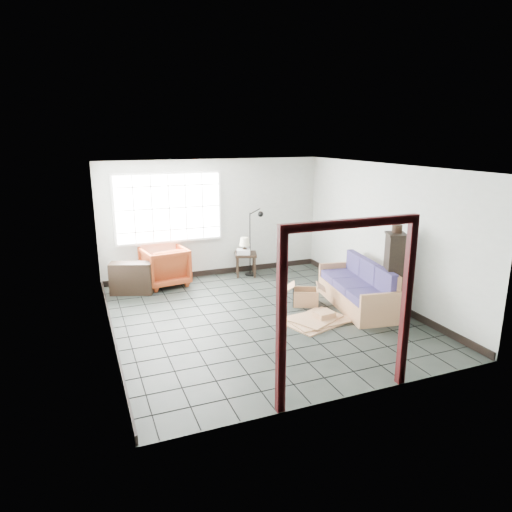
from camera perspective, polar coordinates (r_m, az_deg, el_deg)
name	(u,v)px	position (r m, az deg, el deg)	size (l,w,h in m)	color
ground	(260,317)	(8.10, 0.51, -7.60)	(5.50, 5.50, 0.00)	black
room_shell	(260,223)	(7.64, 0.46, 4.19)	(5.02, 5.52, 2.61)	#AEB4AC
window_panel	(169,208)	(9.91, -10.85, 5.93)	(2.32, 0.08, 1.52)	silver
doorway_trim	(349,289)	(5.37, 11.51, -4.08)	(1.80, 0.08, 2.20)	#390C0E
futon_sofa	(359,290)	(8.67, 12.75, -4.22)	(1.03, 2.05, 0.87)	#A9734C
armchair	(165,264)	(9.83, -11.36, -1.04)	(0.88, 0.82, 0.90)	#973716
side_table	(246,257)	(10.30, -1.29, -0.14)	(0.59, 0.59, 0.52)	black
table_lamp	(245,242)	(10.18, -1.44, 1.72)	(0.32, 0.32, 0.37)	black
projector	(243,252)	(10.19, -1.60, 0.54)	(0.36, 0.32, 0.11)	silver
floor_lamp	(255,240)	(10.24, -0.12, 2.02)	(0.40, 0.28, 1.53)	black
console_shelf	(131,278)	(9.47, -15.30, -2.70)	(0.89, 0.58, 0.64)	black
tall_shelf	(393,275)	(8.22, 16.78, -2.28)	(0.45, 0.50, 1.50)	black
pot	(397,229)	(8.09, 17.22, 3.27)	(0.18, 0.18, 0.13)	black
open_box	(305,297)	(8.65, 6.18, -5.10)	(0.82, 0.63, 0.42)	#A97251
cardboard_pile	(317,319)	(7.97, 7.69, -7.81)	(1.27, 1.06, 0.16)	#A97251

